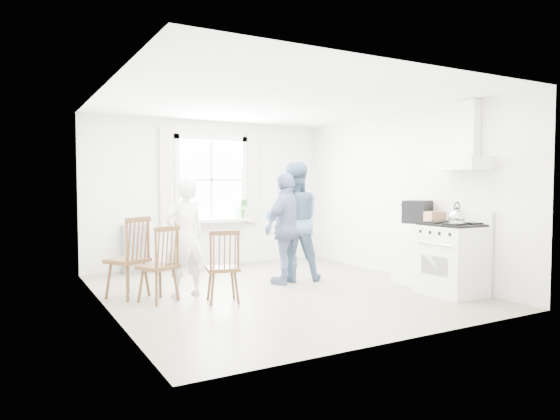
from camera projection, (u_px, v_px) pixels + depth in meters
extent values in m
cube|color=gray|center=(277.00, 291.00, 6.90)|extent=(4.62, 5.12, 0.02)
cube|color=silver|center=(210.00, 193.00, 9.02)|extent=(4.62, 0.04, 2.64)
cube|color=silver|center=(408.00, 203.00, 4.63)|extent=(4.62, 0.04, 2.64)
cube|color=silver|center=(105.00, 199.00, 5.72)|extent=(0.04, 5.12, 2.64)
cube|color=silver|center=(402.00, 195.00, 7.93)|extent=(0.04, 5.12, 2.64)
cube|color=white|center=(277.00, 100.00, 6.76)|extent=(4.62, 5.12, 0.02)
cube|color=white|center=(211.00, 180.00, 8.98)|extent=(1.20, 0.02, 1.40)
cube|color=silver|center=(211.00, 138.00, 8.91)|extent=(1.38, 0.09, 0.09)
cube|color=silver|center=(212.00, 221.00, 8.99)|extent=(1.38, 0.09, 0.09)
cube|color=silver|center=(177.00, 179.00, 8.64)|extent=(0.09, 0.09, 1.58)
cube|color=silver|center=(244.00, 180.00, 9.27)|extent=(0.09, 0.09, 1.58)
cube|color=silver|center=(213.00, 220.00, 8.93)|extent=(1.38, 0.24, 0.06)
cube|color=beige|center=(167.00, 177.00, 8.54)|extent=(0.24, 0.05, 1.70)
cube|color=beige|center=(253.00, 177.00, 9.34)|extent=(0.24, 0.05, 1.70)
cube|color=silver|center=(460.00, 164.00, 6.61)|extent=(0.45, 0.76, 0.18)
cube|color=silver|center=(468.00, 129.00, 6.66)|extent=(0.14, 0.30, 0.76)
cube|color=slate|center=(135.00, 249.00, 8.22)|extent=(0.40, 0.30, 0.80)
cube|color=white|center=(452.00, 260.00, 6.62)|extent=(0.65, 0.76, 0.92)
cube|color=black|center=(453.00, 225.00, 6.60)|extent=(0.61, 0.72, 0.03)
cube|color=white|center=(468.00, 217.00, 6.74)|extent=(0.06, 0.76, 0.20)
cylinder|color=silver|center=(433.00, 244.00, 6.44)|extent=(0.02, 0.61, 0.02)
sphere|color=silver|center=(457.00, 217.00, 6.40)|extent=(0.21, 0.21, 0.21)
cylinder|color=silver|center=(457.00, 221.00, 6.41)|extent=(0.19, 0.19, 0.04)
torus|color=black|center=(457.00, 207.00, 6.40)|extent=(0.13, 0.04, 0.13)
cube|color=silver|center=(418.00, 254.00, 7.27)|extent=(0.50, 0.55, 0.90)
cube|color=black|center=(417.00, 217.00, 7.28)|extent=(0.48, 0.46, 0.18)
cube|color=black|center=(417.00, 206.00, 7.27)|extent=(0.48, 0.46, 0.16)
cube|color=#A57450|center=(434.00, 218.00, 7.06)|extent=(0.29, 0.21, 0.18)
cube|color=#472B16|center=(158.00, 267.00, 6.22)|extent=(0.54, 0.53, 0.05)
cube|color=#472B16|center=(168.00, 247.00, 6.10)|extent=(0.38, 0.22, 0.52)
cylinder|color=#472B16|center=(158.00, 285.00, 6.23)|extent=(0.03, 0.03, 0.42)
cube|color=#472B16|center=(223.00, 269.00, 6.20)|extent=(0.47, 0.46, 0.05)
cube|color=#472B16|center=(225.00, 250.00, 6.03)|extent=(0.37, 0.14, 0.50)
cylinder|color=#472B16|center=(223.00, 286.00, 6.21)|extent=(0.03, 0.03, 0.40)
cube|color=#472B16|center=(127.00, 260.00, 6.45)|extent=(0.61, 0.61, 0.05)
cube|color=#472B16|center=(138.00, 239.00, 6.35)|extent=(0.39, 0.29, 0.58)
cylinder|color=#472B16|center=(128.00, 280.00, 6.46)|extent=(0.04, 0.04, 0.46)
imported|color=white|center=(185.00, 237.00, 6.51)|extent=(0.66, 0.66, 1.55)
imported|color=#456181|center=(293.00, 221.00, 7.59)|extent=(1.13, 1.13, 1.81)
imported|color=navy|center=(287.00, 228.00, 7.36)|extent=(1.27, 1.27, 1.64)
imported|color=#357737|center=(242.00, 208.00, 9.17)|extent=(0.25, 0.25, 0.35)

